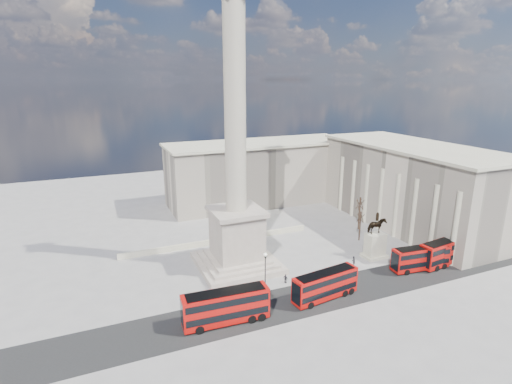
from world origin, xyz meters
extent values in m
plane|color=gray|center=(0.00, 0.00, 0.00)|extent=(180.00, 180.00, 0.00)
cube|color=#252525|center=(5.00, -10.00, 0.00)|extent=(120.00, 9.00, 0.01)
cube|color=#AB9D8E|center=(0.00, 5.00, 0.50)|extent=(14.00, 14.00, 1.00)
cube|color=#AB9D8E|center=(0.00, 5.00, 1.25)|extent=(12.00, 12.00, 0.50)
cube|color=#AB9D8E|center=(0.00, 5.00, 1.75)|extent=(10.00, 10.00, 0.50)
cube|color=#AB9D8E|center=(0.00, 5.00, 6.00)|extent=(8.00, 8.00, 8.00)
cube|color=#AB9D8E|center=(0.00, 5.00, 10.40)|extent=(9.00, 9.00, 0.80)
cylinder|color=#B0A792|center=(0.00, 5.00, 27.80)|extent=(3.60, 3.60, 34.00)
cube|color=beige|center=(0.00, 16.00, 0.55)|extent=(40.00, 0.60, 1.10)
cube|color=beige|center=(45.00, 10.00, 9.00)|extent=(18.00, 45.00, 18.00)
cube|color=beige|center=(45.00, 10.00, 18.30)|extent=(19.00, 46.00, 0.60)
cube|color=beige|center=(20.00, 40.00, 8.00)|extent=(50.00, 16.00, 16.00)
cube|color=beige|center=(20.00, 40.00, 16.30)|extent=(51.00, 17.00, 0.60)
cube|color=#B30C09|center=(-7.64, -11.18, 2.60)|extent=(12.19, 3.38, 4.44)
cube|color=black|center=(-7.64, -11.18, 1.81)|extent=(11.71, 3.42, 0.99)
cube|color=black|center=(-7.64, -11.18, 3.78)|extent=(11.71, 3.42, 0.99)
cube|color=black|center=(-7.64, -11.18, 4.86)|extent=(10.97, 3.04, 0.07)
cylinder|color=black|center=(-11.61, -10.96, 0.60)|extent=(1.36, 2.92, 1.21)
cylinder|color=black|center=(-4.27, -11.36, 0.60)|extent=(1.36, 2.92, 1.21)
cylinder|color=black|center=(-2.82, -11.43, 0.60)|extent=(1.36, 2.92, 1.21)
cube|color=#B30C09|center=(8.49, -11.04, 2.38)|extent=(11.27, 3.96, 4.06)
cube|color=black|center=(8.49, -11.04, 1.66)|extent=(10.84, 3.96, 0.90)
cube|color=black|center=(8.49, -11.04, 3.46)|extent=(10.84, 3.96, 0.90)
cube|color=black|center=(8.49, -11.04, 4.44)|extent=(10.14, 3.56, 0.06)
cylinder|color=black|center=(4.88, -11.52, 0.55)|extent=(1.44, 2.75, 1.10)
cylinder|color=black|center=(11.55, -10.63, 0.55)|extent=(1.44, 2.75, 1.10)
cylinder|color=black|center=(12.86, -10.45, 0.55)|extent=(1.44, 2.75, 1.10)
cube|color=#B30C09|center=(29.41, -9.25, 2.32)|extent=(10.92, 3.51, 3.95)
cube|color=black|center=(29.41, -9.25, 1.61)|extent=(10.50, 3.52, 0.88)
cube|color=black|center=(29.41, -9.25, 3.36)|extent=(10.50, 3.52, 0.88)
cube|color=black|center=(29.41, -9.25, 4.32)|extent=(9.82, 3.16, 0.06)
cylinder|color=black|center=(25.89, -8.89, 0.54)|extent=(1.32, 2.65, 1.07)
cylinder|color=black|center=(32.40, -9.55, 0.54)|extent=(1.32, 2.65, 1.07)
cylinder|color=black|center=(33.68, -9.68, 0.54)|extent=(1.32, 2.65, 1.07)
cube|color=#B30C09|center=(35.28, -9.25, 2.52)|extent=(11.92, 4.20, 4.30)
cube|color=black|center=(35.28, -9.25, 1.75)|extent=(11.46, 4.20, 0.95)
cube|color=black|center=(35.28, -9.25, 3.66)|extent=(11.46, 4.20, 0.95)
cube|color=black|center=(35.28, -9.25, 4.70)|extent=(10.73, 3.78, 0.06)
cylinder|color=black|center=(31.47, -9.77, 0.58)|extent=(1.53, 2.90, 1.17)
cylinder|color=black|center=(38.52, -8.81, 0.58)|extent=(1.53, 2.90, 1.17)
cylinder|color=black|center=(39.91, -8.62, 0.58)|extent=(1.53, 2.90, 1.17)
cylinder|color=black|center=(1.07, -5.09, 0.25)|extent=(0.44, 0.44, 0.50)
cylinder|color=black|center=(1.07, -5.09, 2.98)|extent=(0.16, 0.16, 5.96)
cylinder|color=black|center=(1.07, -5.09, 5.86)|extent=(0.30, 0.30, 0.30)
sphere|color=silver|center=(1.07, -5.09, 6.21)|extent=(0.56, 0.56, 0.56)
cube|color=beige|center=(25.35, -1.87, 0.27)|extent=(4.37, 3.28, 0.55)
cube|color=beige|center=(25.35, -1.87, 2.41)|extent=(3.50, 2.41, 4.81)
imported|color=black|center=(25.35, -1.87, 6.29)|extent=(3.51, 1.62, 2.95)
cylinder|color=black|center=(25.35, -1.87, 8.06)|extent=(0.55, 0.55, 1.31)
sphere|color=black|center=(25.35, -1.87, 8.81)|extent=(0.39, 0.39, 0.39)
cylinder|color=#332319|center=(37.81, -8.24, 3.70)|extent=(0.30, 0.30, 7.40)
cylinder|color=#332319|center=(27.84, 6.10, 3.18)|extent=(0.29, 0.29, 6.36)
cylinder|color=#332319|center=(31.69, 11.49, 3.77)|extent=(0.32, 0.32, 7.55)
imported|color=black|center=(16.09, -6.50, 0.95)|extent=(0.72, 0.49, 1.90)
imported|color=black|center=(19.75, -2.94, 0.80)|extent=(0.93, 0.81, 1.60)
imported|color=black|center=(5.15, -4.32, 0.80)|extent=(0.78, 1.02, 1.61)
camera|label=1|loc=(-22.72, -57.54, 32.68)|focal=28.00mm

